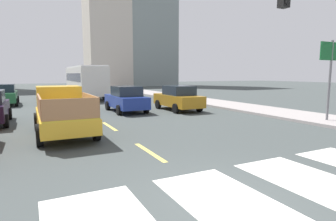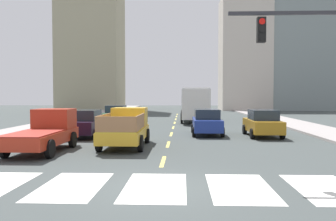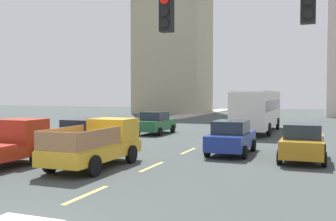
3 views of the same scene
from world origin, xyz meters
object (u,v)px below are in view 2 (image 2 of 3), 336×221
object	(u,v)px
pickup_stakebed	(126,128)
sedan_mid	(263,123)
sedan_near_left	(207,122)
city_bus	(194,102)
sedan_near_right	(116,115)
pickup_dark	(46,131)
sedan_far	(86,123)

from	to	relation	value
pickup_stakebed	sedan_mid	xyz separation A→B (m)	(8.06, 4.49, -0.08)
sedan_near_left	city_bus	bearing A→B (deg)	89.65
sedan_near_left	sedan_mid	distance (m)	3.60
pickup_stakebed	sedan_near_right	bearing A→B (deg)	103.61
city_bus	sedan_near_left	bearing A→B (deg)	-86.04
pickup_dark	city_bus	bearing A→B (deg)	68.93
city_bus	sedan_near_left	size ratio (longest dim) A/B	2.45
sedan_near_right	sedan_far	xyz separation A→B (m)	(-0.12, -9.66, 0.00)
city_bus	sedan_near_right	bearing A→B (deg)	-147.71
sedan_mid	sedan_near_left	bearing A→B (deg)	165.17
city_bus	sedan_far	bearing A→B (deg)	-115.85
sedan_near_right	sedan_mid	bearing A→B (deg)	-36.03
pickup_dark	sedan_near_left	xyz separation A→B (m)	(8.17, 7.15, -0.06)
sedan_near_left	sedan_mid	world-z (taller)	same
pickup_stakebed	sedan_near_right	distance (m)	13.80
sedan_far	sedan_mid	world-z (taller)	same
sedan_near_right	sedan_far	size ratio (longest dim) A/B	1.00
sedan_near_left	sedan_near_right	bearing A→B (deg)	130.75
pickup_stakebed	city_bus	distance (m)	18.16
sedan_near_right	sedan_near_left	world-z (taller)	same
sedan_near_left	sedan_mid	size ratio (longest dim) A/B	1.00
city_bus	sedan_far	distance (m)	15.70
city_bus	sedan_mid	xyz separation A→B (m)	(3.96, -13.17, -1.09)
sedan_near_right	sedan_near_left	distance (m)	11.11
pickup_stakebed	sedan_near_left	distance (m)	7.04
city_bus	sedan_near_left	distance (m)	12.36
sedan_mid	pickup_stakebed	bearing A→B (deg)	-151.81
pickup_stakebed	pickup_dark	bearing A→B (deg)	-152.83
pickup_stakebed	sedan_mid	bearing A→B (deg)	29.97
pickup_stakebed	pickup_dark	xyz separation A→B (m)	(-3.61, -1.79, -0.02)
sedan_near_right	city_bus	bearing A→B (deg)	33.34
city_bus	sedan_near_right	distance (m)	8.37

